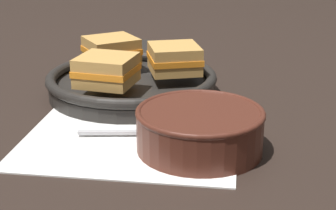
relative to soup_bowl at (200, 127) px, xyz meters
name	(u,v)px	position (x,y,z in m)	size (l,w,h in m)	color
ground_plane	(162,139)	(-0.05, 0.03, -0.03)	(4.00, 4.00, 0.00)	black
napkin	(132,136)	(-0.10, 0.03, -0.03)	(0.31, 0.27, 0.00)	white
soup_bowl	(200,127)	(0.00, 0.00, 0.00)	(0.17, 0.17, 0.06)	#4C2319
spoon	(152,133)	(-0.07, 0.03, -0.03)	(0.15, 0.04, 0.01)	#B7B7BC
skillet	(132,83)	(-0.13, 0.22, -0.01)	(0.30, 0.42, 0.04)	black
sandwich_near_left	(111,50)	(-0.17, 0.28, 0.03)	(0.12, 0.12, 0.05)	#C18E47
sandwich_near_right	(107,70)	(-0.16, 0.15, 0.03)	(0.10, 0.10, 0.05)	#C18E47
sandwich_far_left	(175,59)	(-0.05, 0.23, 0.03)	(0.11, 0.11, 0.05)	#C18E47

